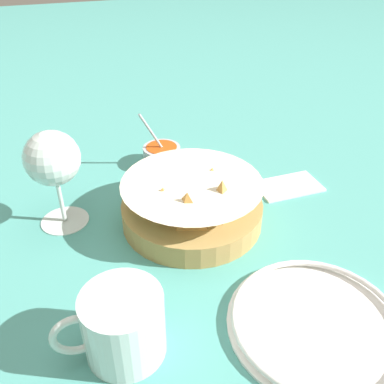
{
  "coord_description": "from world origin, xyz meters",
  "views": [
    {
      "loc": [
        0.2,
        0.52,
        0.44
      ],
      "look_at": [
        0.03,
        -0.01,
        0.06
      ],
      "focal_mm": 40.0,
      "sensor_mm": 36.0,
      "label": 1
    }
  ],
  "objects_px": {
    "wine_glass": "(53,161)",
    "side_plate": "(317,323)",
    "beer_mug": "(123,327)",
    "sauce_cup": "(162,155)",
    "food_basket": "(192,204)"
  },
  "relations": [
    {
      "from": "food_basket",
      "to": "beer_mug",
      "type": "height_order",
      "value": "food_basket"
    },
    {
      "from": "wine_glass",
      "to": "side_plate",
      "type": "xyz_separation_m",
      "value": [
        -0.28,
        0.31,
        -0.11
      ]
    },
    {
      "from": "food_basket",
      "to": "wine_glass",
      "type": "relative_size",
      "value": 1.41
    },
    {
      "from": "beer_mug",
      "to": "wine_glass",
      "type": "bearing_deg",
      "value": -79.17
    },
    {
      "from": "beer_mug",
      "to": "side_plate",
      "type": "distance_m",
      "value": 0.24
    },
    {
      "from": "food_basket",
      "to": "side_plate",
      "type": "bearing_deg",
      "value": 108.44
    },
    {
      "from": "beer_mug",
      "to": "side_plate",
      "type": "bearing_deg",
      "value": 170.21
    },
    {
      "from": "food_basket",
      "to": "wine_glass",
      "type": "height_order",
      "value": "wine_glass"
    },
    {
      "from": "sauce_cup",
      "to": "wine_glass",
      "type": "bearing_deg",
      "value": 33.41
    },
    {
      "from": "food_basket",
      "to": "sauce_cup",
      "type": "height_order",
      "value": "sauce_cup"
    },
    {
      "from": "food_basket",
      "to": "side_plate",
      "type": "distance_m",
      "value": 0.26
    },
    {
      "from": "sauce_cup",
      "to": "beer_mug",
      "type": "relative_size",
      "value": 0.89
    },
    {
      "from": "wine_glass",
      "to": "beer_mug",
      "type": "height_order",
      "value": "wine_glass"
    },
    {
      "from": "wine_glass",
      "to": "side_plate",
      "type": "bearing_deg",
      "value": 132.18
    },
    {
      "from": "food_basket",
      "to": "sauce_cup",
      "type": "xyz_separation_m",
      "value": [
        0.0,
        -0.2,
        -0.01
      ]
    }
  ]
}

